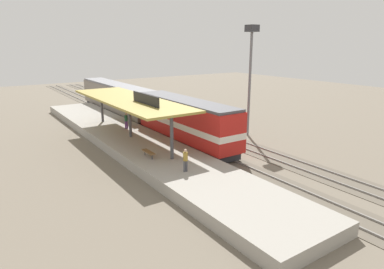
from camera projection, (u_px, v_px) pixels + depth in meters
ground_plane at (186, 135)px, 37.24m from camera, size 120.00×120.00×0.00m
track_near at (171, 138)px, 36.15m from camera, size 3.20×110.00×0.16m
track_far at (205, 132)px, 38.64m from camera, size 3.20×110.00×0.16m
platform at (131, 141)px, 33.55m from camera, size 6.00×44.00×0.90m
station_canopy at (130, 101)px, 32.40m from camera, size 5.20×18.00×4.70m
platform_bench at (148, 152)px, 27.29m from camera, size 0.44×1.70×0.50m
locomotive at (185, 121)px, 33.21m from camera, size 2.93×14.43×4.44m
passenger_carriage_single at (116, 98)px, 47.62m from camera, size 2.90×20.00×4.24m
light_mast at (251, 58)px, 35.32m from camera, size 1.10×1.10×11.70m
person_waiting at (126, 120)px, 36.32m from camera, size 0.34×0.34×1.71m
person_walking at (185, 159)px, 24.09m from camera, size 0.34×0.34×1.71m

